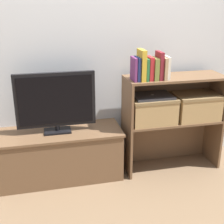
% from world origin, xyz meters
% --- Properties ---
extents(ground_plane, '(16.00, 16.00, 0.00)m').
position_xyz_m(ground_plane, '(0.00, 0.00, 0.00)').
color(ground_plane, brown).
extents(wall_back, '(10.00, 0.05, 2.40)m').
position_xyz_m(wall_back, '(0.00, 0.42, 1.20)').
color(wall_back, silver).
rests_on(wall_back, ground_plane).
extents(tv_stand, '(1.07, 0.40, 0.43)m').
position_xyz_m(tv_stand, '(-0.46, 0.19, 0.22)').
color(tv_stand, brown).
rests_on(tv_stand, ground_plane).
extents(tv, '(0.64, 0.14, 0.50)m').
position_xyz_m(tv, '(-0.46, 0.19, 0.70)').
color(tv, black).
rests_on(tv, tv_stand).
extents(bookshelf_lower_tier, '(0.86, 0.32, 0.47)m').
position_xyz_m(bookshelf_lower_tier, '(0.55, 0.22, 0.29)').
color(bookshelf_lower_tier, brown).
rests_on(bookshelf_lower_tier, ground_plane).
extents(bookshelf_upper_tier, '(0.86, 0.32, 0.39)m').
position_xyz_m(bookshelf_upper_tier, '(0.55, 0.22, 0.72)').
color(bookshelf_upper_tier, brown).
rests_on(bookshelf_upper_tier, bookshelf_lower_tier).
extents(book_plum, '(0.02, 0.14, 0.19)m').
position_xyz_m(book_plum, '(0.16, 0.10, 0.95)').
color(book_plum, '#6B2D66').
rests_on(book_plum, bookshelf_upper_tier).
extents(book_navy, '(0.02, 0.14, 0.19)m').
position_xyz_m(book_navy, '(0.19, 0.10, 0.95)').
color(book_navy, navy).
rests_on(book_navy, bookshelf_upper_tier).
extents(book_mustard, '(0.04, 0.15, 0.25)m').
position_xyz_m(book_mustard, '(0.23, 0.10, 0.98)').
color(book_mustard, gold).
rests_on(book_mustard, bookshelf_upper_tier).
extents(book_forest, '(0.02, 0.14, 0.18)m').
position_xyz_m(book_forest, '(0.26, 0.10, 0.94)').
color(book_forest, '#286638').
rests_on(book_forest, bookshelf_upper_tier).
extents(book_crimson, '(0.03, 0.13, 0.19)m').
position_xyz_m(book_crimson, '(0.30, 0.10, 0.95)').
color(book_crimson, '#B22328').
rests_on(book_crimson, bookshelf_upper_tier).
extents(book_olive, '(0.04, 0.14, 0.18)m').
position_xyz_m(book_olive, '(0.34, 0.10, 0.94)').
color(book_olive, olive).
rests_on(book_olive, bookshelf_upper_tier).
extents(book_maroon, '(0.03, 0.13, 0.22)m').
position_xyz_m(book_maroon, '(0.38, 0.10, 0.97)').
color(book_maroon, maroon).
rests_on(book_maroon, bookshelf_upper_tier).
extents(book_tan, '(0.02, 0.15, 0.18)m').
position_xyz_m(book_tan, '(0.41, 0.10, 0.94)').
color(book_tan, tan).
rests_on(book_tan, bookshelf_upper_tier).
extents(book_ivory, '(0.02, 0.13, 0.18)m').
position_xyz_m(book_ivory, '(0.44, 0.10, 0.95)').
color(book_ivory, silver).
rests_on(book_ivory, bookshelf_upper_tier).
extents(storage_basket_left, '(0.39, 0.29, 0.22)m').
position_xyz_m(storage_basket_left, '(0.35, 0.14, 0.59)').
color(storage_basket_left, tan).
rests_on(storage_basket_left, bookshelf_lower_tier).
extents(storage_basket_right, '(0.39, 0.29, 0.22)m').
position_xyz_m(storage_basket_right, '(0.76, 0.14, 0.59)').
color(storage_basket_right, tan).
rests_on(storage_basket_right, bookshelf_lower_tier).
extents(laptop, '(0.33, 0.24, 0.02)m').
position_xyz_m(laptop, '(0.35, 0.14, 0.70)').
color(laptop, '#2D2D33').
rests_on(laptop, storage_basket_left).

